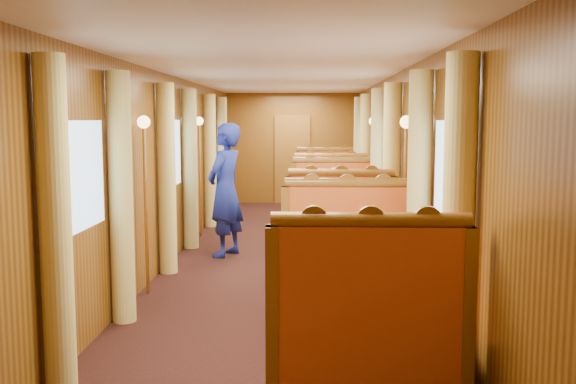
{
  "coord_description": "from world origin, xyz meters",
  "views": [
    {
      "loc": [
        0.36,
        -8.59,
        1.91
      ],
      "look_at": [
        0.12,
        -1.03,
        1.05
      ],
      "focal_mm": 40.0,
      "sensor_mm": 36.0,
      "label": 1
    }
  ],
  "objects_px": {
    "table_far": "(328,201)",
    "teapot_right": "(355,258)",
    "teapot_back": "(345,253)",
    "rose_vase_mid": "(339,192)",
    "rose_vase_far": "(327,171)",
    "table_near": "(355,309)",
    "banquette_far_aft": "(327,192)",
    "banquette_near_fwd": "(366,347)",
    "banquette_mid_aft": "(334,218)",
    "banquette_near_aft": "(348,273)",
    "steward": "(225,190)",
    "table_mid": "(336,233)",
    "tea_tray": "(342,264)",
    "banquette_mid_fwd": "(340,244)",
    "fruit_plate": "(401,266)",
    "banquette_far_fwd": "(330,205)",
    "teapot_left": "(331,258)",
    "passenger": "(334,199)"
  },
  "relations": [
    {
      "from": "banquette_near_aft",
      "to": "banquette_mid_aft",
      "type": "xyz_separation_m",
      "value": [
        0.0,
        3.5,
        0.0
      ]
    },
    {
      "from": "rose_vase_mid",
      "to": "rose_vase_far",
      "type": "bearing_deg",
      "value": 91.1
    },
    {
      "from": "banquette_mid_fwd",
      "to": "table_far",
      "type": "distance_m",
      "value": 4.51
    },
    {
      "from": "banquette_mid_fwd",
      "to": "passenger",
      "type": "xyz_separation_m",
      "value": [
        -0.0,
        1.76,
        0.32
      ]
    },
    {
      "from": "teapot_left",
      "to": "table_near",
      "type": "bearing_deg",
      "value": 14.58
    },
    {
      "from": "banquette_mid_fwd",
      "to": "teapot_back",
      "type": "distance_m",
      "value": 2.46
    },
    {
      "from": "banquette_near_aft",
      "to": "tea_tray",
      "type": "xyz_separation_m",
      "value": [
        -0.12,
        -1.06,
        0.33
      ]
    },
    {
      "from": "banquette_mid_fwd",
      "to": "steward",
      "type": "xyz_separation_m",
      "value": [
        -1.54,
        1.25,
        0.51
      ]
    },
    {
      "from": "banquette_mid_aft",
      "to": "fruit_plate",
      "type": "relative_size",
      "value": 5.85
    },
    {
      "from": "banquette_near_aft",
      "to": "fruit_plate",
      "type": "bearing_deg",
      "value": -73.82
    },
    {
      "from": "steward",
      "to": "teapot_left",
      "type": "bearing_deg",
      "value": 41.55
    },
    {
      "from": "banquette_near_aft",
      "to": "table_mid",
      "type": "height_order",
      "value": "banquette_near_aft"
    },
    {
      "from": "table_far",
      "to": "teapot_right",
      "type": "distance_m",
      "value": 7.11
    },
    {
      "from": "table_near",
      "to": "table_far",
      "type": "relative_size",
      "value": 1.0
    },
    {
      "from": "banquette_mid_aft",
      "to": "tea_tray",
      "type": "distance_m",
      "value": 4.58
    },
    {
      "from": "tea_tray",
      "to": "fruit_plate",
      "type": "height_order",
      "value": "fruit_plate"
    },
    {
      "from": "banquette_near_fwd",
      "to": "tea_tray",
      "type": "bearing_deg",
      "value": 96.8
    },
    {
      "from": "banquette_near_fwd",
      "to": "teapot_right",
      "type": "xyz_separation_m",
      "value": [
        -0.01,
        0.91,
        0.39
      ]
    },
    {
      "from": "banquette_near_fwd",
      "to": "banquette_mid_aft",
      "type": "xyz_separation_m",
      "value": [
        0.0,
        5.53,
        0.0
      ]
    },
    {
      "from": "banquette_far_fwd",
      "to": "teapot_right",
      "type": "xyz_separation_m",
      "value": [
        -0.01,
        -6.09,
        0.39
      ]
    },
    {
      "from": "banquette_mid_fwd",
      "to": "fruit_plate",
      "type": "bearing_deg",
      "value": -82.67
    },
    {
      "from": "table_near",
      "to": "table_mid",
      "type": "xyz_separation_m",
      "value": [
        0.0,
        3.5,
        0.0
      ]
    },
    {
      "from": "banquette_far_fwd",
      "to": "steward",
      "type": "bearing_deg",
      "value": -124.36
    },
    {
      "from": "table_mid",
      "to": "fruit_plate",
      "type": "bearing_deg",
      "value": -84.69
    },
    {
      "from": "banquette_far_fwd",
      "to": "rose_vase_far",
      "type": "distance_m",
      "value": 1.15
    },
    {
      "from": "tea_tray",
      "to": "steward",
      "type": "height_order",
      "value": "steward"
    },
    {
      "from": "banquette_near_aft",
      "to": "table_near",
      "type": "bearing_deg",
      "value": -90.0
    },
    {
      "from": "banquette_mid_fwd",
      "to": "rose_vase_far",
      "type": "bearing_deg",
      "value": 90.44
    },
    {
      "from": "banquette_near_aft",
      "to": "banquette_mid_fwd",
      "type": "xyz_separation_m",
      "value": [
        0.0,
        1.47,
        0.0
      ]
    },
    {
      "from": "table_near",
      "to": "banquette_far_aft",
      "type": "xyz_separation_m",
      "value": [
        0.0,
        8.01,
        0.05
      ]
    },
    {
      "from": "banquette_near_aft",
      "to": "teapot_back",
      "type": "height_order",
      "value": "banquette_near_aft"
    },
    {
      "from": "table_far",
      "to": "rose_vase_mid",
      "type": "height_order",
      "value": "rose_vase_mid"
    },
    {
      "from": "tea_tray",
      "to": "fruit_plate",
      "type": "bearing_deg",
      "value": -13.27
    },
    {
      "from": "table_mid",
      "to": "rose_vase_mid",
      "type": "xyz_separation_m",
      "value": [
        0.03,
        0.04,
        0.55
      ]
    },
    {
      "from": "banquette_near_fwd",
      "to": "teapot_right",
      "type": "relative_size",
      "value": 8.2
    },
    {
      "from": "teapot_right",
      "to": "teapot_back",
      "type": "xyz_separation_m",
      "value": [
        -0.07,
        0.16,
        0.0
      ]
    },
    {
      "from": "banquette_near_aft",
      "to": "banquette_far_fwd",
      "type": "height_order",
      "value": "same"
    },
    {
      "from": "steward",
      "to": "passenger",
      "type": "xyz_separation_m",
      "value": [
        1.54,
        0.52,
        -0.19
      ]
    },
    {
      "from": "banquette_near_aft",
      "to": "banquette_far_aft",
      "type": "bearing_deg",
      "value": 90.0
    },
    {
      "from": "table_far",
      "to": "table_near",
      "type": "bearing_deg",
      "value": -90.0
    },
    {
      "from": "rose_vase_mid",
      "to": "steward",
      "type": "distance_m",
      "value": 1.58
    },
    {
      "from": "tea_tray",
      "to": "passenger",
      "type": "relative_size",
      "value": 0.45
    },
    {
      "from": "banquette_near_fwd",
      "to": "table_far",
      "type": "distance_m",
      "value": 8.01
    },
    {
      "from": "teapot_left",
      "to": "banquette_near_aft",
      "type": "bearing_deg",
      "value": 60.98
    },
    {
      "from": "banquette_far_fwd",
      "to": "table_near",
      "type": "bearing_deg",
      "value": -90.0
    },
    {
      "from": "banquette_far_fwd",
      "to": "teapot_right",
      "type": "height_order",
      "value": "banquette_far_fwd"
    },
    {
      "from": "banquette_near_aft",
      "to": "banquette_mid_aft",
      "type": "distance_m",
      "value": 3.5
    },
    {
      "from": "teapot_right",
      "to": "teapot_back",
      "type": "bearing_deg",
      "value": 118.46
    },
    {
      "from": "table_far",
      "to": "rose_vase_mid",
      "type": "bearing_deg",
      "value": -89.48
    },
    {
      "from": "rose_vase_mid",
      "to": "passenger",
      "type": "distance_m",
      "value": 0.74
    }
  ]
}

